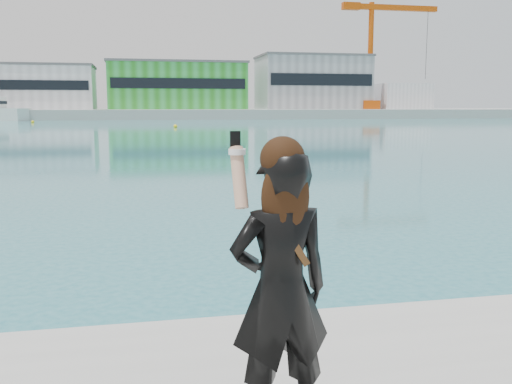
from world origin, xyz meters
TOP-DOWN VIEW (x-y plane):
  - far_quay at (0.00, 130.00)m, footprint 320.00×40.00m
  - warehouse_white at (-22.00, 127.98)m, footprint 24.48×15.35m
  - warehouse_green at (8.00, 127.98)m, footprint 30.60×16.36m
  - warehouse_grey_right at (40.00, 127.98)m, footprint 25.50×15.35m
  - ancillary_shed at (62.00, 126.00)m, footprint 12.00×10.00m
  - dock_crane at (53.20, 122.00)m, footprint 23.00×4.00m
  - flagpole_right at (22.09, 121.00)m, footprint 1.28×0.16m
  - buoy_near at (3.70, 69.68)m, footprint 0.50×0.50m
  - buoy_far at (-17.78, 95.37)m, footprint 0.50×0.50m
  - woman at (-0.34, -0.85)m, footprint 0.64×0.46m

SIDE VIEW (x-z plane):
  - buoy_near at x=3.70m, z-range -0.25..0.25m
  - buoy_far at x=-17.78m, z-range -0.25..0.25m
  - far_quay at x=0.00m, z-range 0.00..2.00m
  - woman at x=-0.34m, z-range 0.81..2.57m
  - ancillary_shed at x=62.00m, z-range 2.00..8.00m
  - flagpole_right at x=22.09m, z-range 2.54..10.54m
  - warehouse_white at x=-22.00m, z-range 2.01..11.51m
  - warehouse_green at x=8.00m, z-range 2.01..12.51m
  - warehouse_grey_right at x=40.00m, z-range 2.01..14.51m
  - dock_crane at x=53.20m, z-range 3.07..27.07m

